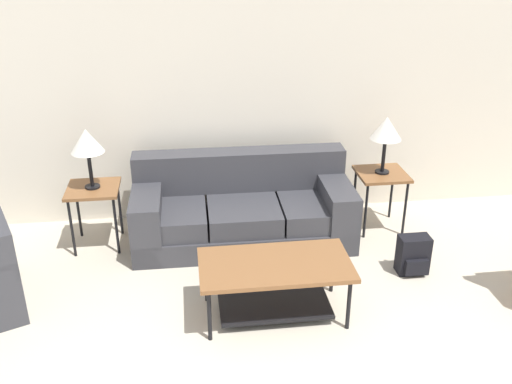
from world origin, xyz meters
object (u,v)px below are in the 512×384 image
side_table_left (94,194)px  side_table_right (381,179)px  coffee_table (275,277)px  couch (242,211)px  table_lamp_right (386,129)px  table_lamp_left (87,142)px  backpack (413,255)px

side_table_left → side_table_right: bearing=0.0°
coffee_table → side_table_right: bearing=45.8°
couch → table_lamp_right: 1.60m
coffee_table → table_lamp_right: size_ratio=2.05×
table_lamp_left → backpack: 3.11m
side_table_left → side_table_right: same height
side_table_left → table_lamp_right: size_ratio=1.06×
side_table_right → backpack: (0.03, -0.87, -0.37)m
side_table_right → table_lamp_left: size_ratio=1.06×
couch → coffee_table: size_ratio=1.80×
couch → side_table_right: couch is taller
table_lamp_right → backpack: size_ratio=1.61×
couch → side_table_left: 1.43m
side_table_right → couch: bearing=-178.4°
side_table_left → backpack: 3.00m
table_lamp_left → table_lamp_right: bearing=0.0°
couch → side_table_left: (-1.41, 0.04, 0.24)m
table_lamp_right → coffee_table: bearing=-134.2°
side_table_left → table_lamp_left: (0.00, -0.00, 0.52)m
couch → backpack: 1.67m
couch → side_table_right: bearing=1.6°
backpack → table_lamp_left: bearing=162.9°
side_table_right → side_table_left: bearing=180.0°
couch → table_lamp_left: (-1.41, 0.04, 0.77)m
couch → coffee_table: (0.12, -1.29, 0.06)m
table_lamp_right → side_table_left: bearing=180.0°
backpack → side_table_left: bearing=162.9°
side_table_right → backpack: 0.95m
side_table_left → table_lamp_left: table_lamp_left is taller
table_lamp_left → table_lamp_right: 2.81m
side_table_left → table_lamp_left: bearing=-90.0°
side_table_right → backpack: side_table_right is taller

